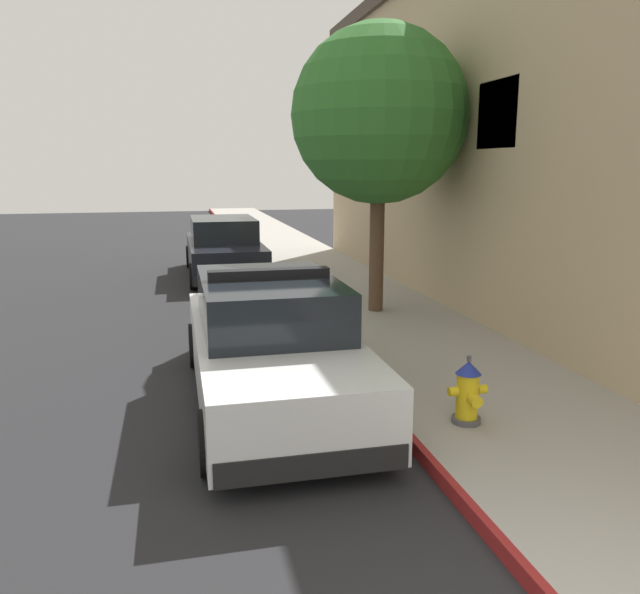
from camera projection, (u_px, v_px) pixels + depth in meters
name	position (u px, v px, depth m)	size (l,w,h in m)	color
ground_plane	(61.00, 327.00, 11.91)	(27.96, 60.00, 0.20)	#232326
sidewalk_pavement	(363.00, 303.00, 13.20)	(2.90, 60.00, 0.15)	#9E9991
curb_painted_edge	(294.00, 306.00, 12.87)	(0.08, 60.00, 0.15)	maroon
storefront_building	(629.00, 126.00, 10.86)	(5.32, 21.90, 7.17)	tan
police_cruiser	(271.00, 344.00, 7.74)	(1.94, 4.84, 1.68)	white
parked_car_silver_ahead	(224.00, 249.00, 16.71)	(1.94, 4.84, 1.56)	black
fire_hydrant	(468.00, 392.00, 6.79)	(0.44, 0.40, 0.76)	#4C4C51
street_tree	(379.00, 116.00, 11.47)	(3.26, 3.26, 5.31)	brown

